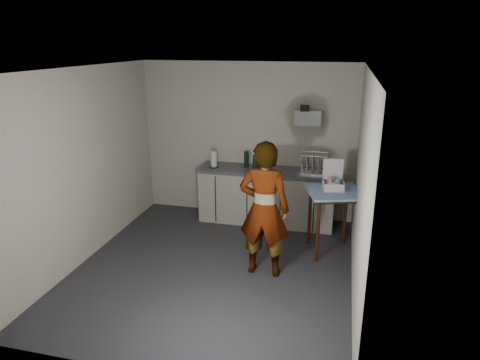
% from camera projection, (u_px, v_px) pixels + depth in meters
% --- Properties ---
extents(ground, '(4.00, 4.00, 0.00)m').
position_uv_depth(ground, '(214.00, 267.00, 5.76)').
color(ground, '#2A2A30').
rests_on(ground, ground).
extents(wall_back, '(3.60, 0.02, 2.60)m').
position_uv_depth(wall_back, '(247.00, 141.00, 7.19)').
color(wall_back, beige).
rests_on(wall_back, ground).
extents(wall_right, '(0.02, 4.00, 2.60)m').
position_uv_depth(wall_right, '(360.00, 187.00, 4.95)').
color(wall_right, beige).
rests_on(wall_right, ground).
extents(wall_left, '(0.02, 4.00, 2.60)m').
position_uv_depth(wall_left, '(85.00, 166.00, 5.76)').
color(wall_left, beige).
rests_on(wall_left, ground).
extents(ceiling, '(3.60, 4.00, 0.01)m').
position_uv_depth(ceiling, '(210.00, 69.00, 4.95)').
color(ceiling, white).
rests_on(ceiling, wall_back).
extents(kitchen_counter, '(2.24, 0.62, 0.91)m').
position_uv_depth(kitchen_counter, '(267.00, 197.00, 7.11)').
color(kitchen_counter, black).
rests_on(kitchen_counter, ground).
extents(wall_shelf, '(0.42, 0.18, 0.37)m').
position_uv_depth(wall_shelf, '(308.00, 118.00, 6.76)').
color(wall_shelf, silver).
rests_on(wall_shelf, ground).
extents(side_table, '(0.90, 0.90, 0.94)m').
position_uv_depth(side_table, '(334.00, 199.00, 5.95)').
color(side_table, '#3A1B0D').
rests_on(side_table, ground).
extents(standing_man, '(0.66, 0.44, 1.77)m').
position_uv_depth(standing_man, '(264.00, 209.00, 5.38)').
color(standing_man, '#B2A593').
rests_on(standing_man, ground).
extents(soap_bottle, '(0.18, 0.18, 0.32)m').
position_uv_depth(soap_bottle, '(256.00, 159.00, 6.95)').
color(soap_bottle, black).
rests_on(soap_bottle, kitchen_counter).
extents(soda_can, '(0.06, 0.06, 0.12)m').
position_uv_depth(soda_can, '(266.00, 167.00, 6.92)').
color(soda_can, red).
rests_on(soda_can, kitchen_counter).
extents(dark_bottle, '(0.08, 0.08, 0.27)m').
position_uv_depth(dark_bottle, '(246.00, 159.00, 7.07)').
color(dark_bottle, black).
rests_on(dark_bottle, kitchen_counter).
extents(paper_towel, '(0.16, 0.16, 0.28)m').
position_uv_depth(paper_towel, '(214.00, 160.00, 7.05)').
color(paper_towel, black).
rests_on(paper_towel, kitchen_counter).
extents(dish_rack, '(0.45, 0.34, 0.32)m').
position_uv_depth(dish_rack, '(314.00, 168.00, 6.78)').
color(dish_rack, white).
rests_on(dish_rack, kitchen_counter).
extents(bakery_box, '(0.32, 0.33, 0.40)m').
position_uv_depth(bakery_box, '(333.00, 183.00, 5.96)').
color(bakery_box, silver).
rests_on(bakery_box, side_table).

